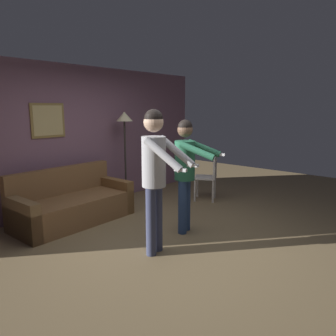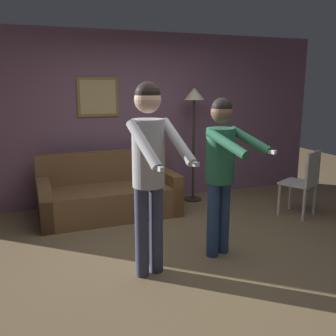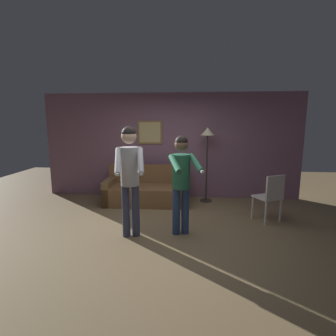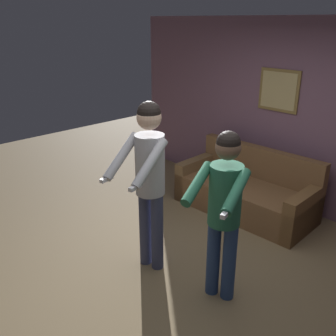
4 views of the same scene
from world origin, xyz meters
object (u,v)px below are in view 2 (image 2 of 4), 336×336
at_px(person_standing_left, 149,161).
at_px(dining_chair_distant, 304,180).
at_px(person_standing_right, 221,163).
at_px(couch, 109,196).
at_px(torchiere_lamp, 194,108).

distance_m(person_standing_left, dining_chair_distant, 2.71).
relative_size(person_standing_left, dining_chair_distant, 1.97).
bearing_deg(person_standing_right, couch, 117.84).
xyz_separation_m(couch, torchiere_lamp, (1.40, 0.27, 1.18)).
relative_size(torchiere_lamp, person_standing_left, 0.96).
bearing_deg(person_standing_left, person_standing_right, 11.43).
bearing_deg(couch, person_standing_left, -88.45).
distance_m(torchiere_lamp, person_standing_right, 2.05).
xyz_separation_m(person_standing_left, person_standing_right, (0.83, 0.17, -0.11)).
xyz_separation_m(couch, person_standing_right, (0.88, -1.66, 0.74)).
distance_m(couch, torchiere_lamp, 1.85).
bearing_deg(torchiere_lamp, dining_chair_distant, -47.10).
distance_m(person_standing_right, dining_chair_distant, 1.87).
bearing_deg(torchiere_lamp, person_standing_right, -105.17).
distance_m(couch, dining_chair_distant, 2.73).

